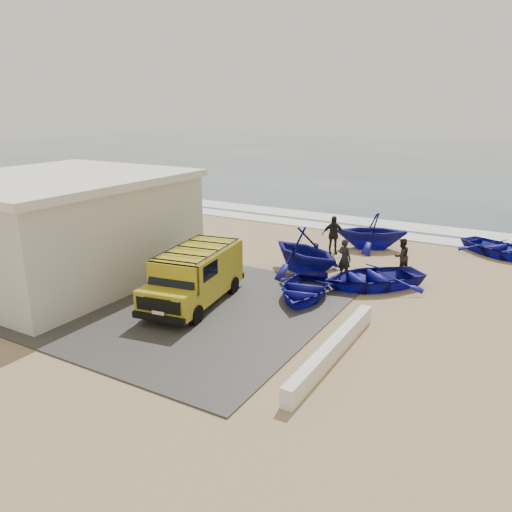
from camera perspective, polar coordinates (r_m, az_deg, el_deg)
The scene contains 16 objects.
ground at distance 19.29m, azimuth -1.84°, elevation -4.34°, with size 160.00×160.00×0.00m, color #A0865D.
slab at distance 18.89m, azimuth -10.26°, elevation -5.00°, with size 12.00×10.00×0.05m, color #3D3A38.
ocean at distance 72.23m, azimuth 22.69°, elevation 9.98°, with size 180.00×88.00×0.01m, color #385166.
surf_line at distance 29.70m, azimuth 10.48°, elevation 3.02°, with size 180.00×1.60×0.06m, color white.
surf_wash at distance 32.01m, azimuth 12.02°, elevation 3.90°, with size 180.00×2.20×0.04m, color white.
building at distance 22.12m, azimuth -21.54°, elevation 3.10°, with size 8.40×9.40×4.30m.
parapet at distance 14.67m, azimuth 8.79°, elevation -10.47°, with size 0.35×6.00×0.55m, color silver.
van at distance 18.13m, azimuth -6.95°, elevation -2.11°, with size 2.62×5.07×2.07m.
boat_near_left at distance 18.87m, azimuth 5.51°, elevation -3.66°, with size 2.62×3.67×0.76m, color #12118C.
boat_near_right at distance 20.35m, azimuth 13.18°, elevation -2.37°, with size 2.94×4.12×0.85m, color #12118C.
boat_mid_left at distance 21.44m, azimuth 5.61°, elevation 0.59°, with size 3.28×3.80×2.00m, color #12118C.
boat_far_left at distance 25.79m, azimuth 13.07°, elevation 2.82°, with size 3.02×3.50×1.84m, color #12118C.
boat_far_right at distance 26.73m, azimuth 26.03°, elevation 0.84°, with size 2.71×3.79×0.79m, color #12118C.
fisherman_front at distance 21.12m, azimuth 10.08°, elevation -0.29°, with size 0.62×0.40×1.69m, color black.
fisherman_middle at distance 22.26m, azimuth 16.29°, elevation -0.01°, with size 0.75×0.59×1.55m, color black.
fisherman_back at distance 24.54m, azimuth 8.80°, elevation 2.40°, with size 1.10×0.46×1.88m, color black.
Camera 1 is at (9.55, -15.26, 6.94)m, focal length 35.00 mm.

